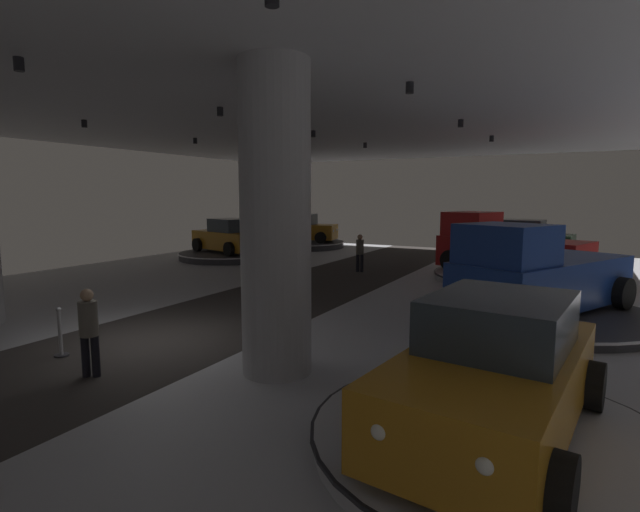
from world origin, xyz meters
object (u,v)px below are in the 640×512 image
at_px(pickup_truck_far_right, 503,248).
at_px(display_platform_deep_left, 302,244).
at_px(display_platform_near_right, 491,439).
at_px(visitor_walking_near, 360,251).
at_px(display_car_deep_right, 524,239).
at_px(display_platform_far_right, 510,276).
at_px(visitor_walking_far, 89,327).
at_px(pickup_truck_mid_right, 536,276).
at_px(display_car_far_left, 229,237).
at_px(display_platform_far_left, 229,255).
at_px(display_car_near_right, 494,371).
at_px(display_platform_deep_right, 524,258).
at_px(display_car_deep_left, 302,229).
at_px(column_right, 276,221).
at_px(display_platform_mid_right, 541,314).

relative_size(pickup_truck_far_right, display_platform_deep_left, 1.08).
height_order(display_platform_near_right, display_platform_deep_left, display_platform_deep_left).
height_order(pickup_truck_far_right, visitor_walking_near, pickup_truck_far_right).
distance_m(display_car_deep_right, display_platform_far_right, 5.73).
relative_size(display_car_deep_right, display_platform_far_right, 0.77).
height_order(visitor_walking_near, visitor_walking_far, same).
distance_m(display_car_deep_right, pickup_truck_mid_right, 11.78).
bearing_deg(display_car_far_left, pickup_truck_mid_right, -21.98).
bearing_deg(display_car_deep_right, pickup_truck_mid_right, -83.33).
relative_size(pickup_truck_far_right, visitor_walking_far, 3.58).
bearing_deg(display_platform_far_left, display_platform_far_right, 0.42).
height_order(display_car_near_right, visitor_walking_far, display_car_near_right).
height_order(display_platform_deep_left, visitor_walking_far, visitor_walking_far).
relative_size(display_platform_deep_left, visitor_walking_far, 3.31).
distance_m(display_platform_deep_right, display_car_near_right, 18.87).
distance_m(display_car_far_left, display_car_deep_left, 6.48).
height_order(display_car_deep_right, visitor_walking_far, display_car_deep_right).
bearing_deg(display_car_deep_left, display_car_far_left, -94.13).
relative_size(column_right, display_platform_mid_right, 0.97).
relative_size(display_car_far_left, pickup_truck_mid_right, 0.80).
height_order(display_platform_deep_right, visitor_walking_far, visitor_walking_far).
relative_size(pickup_truck_mid_right, visitor_walking_near, 3.57).
bearing_deg(display_car_deep_left, display_car_near_right, -53.79).
bearing_deg(visitor_walking_far, display_car_deep_right, 75.01).
relative_size(display_platform_far_left, visitor_walking_far, 3.21).
bearing_deg(display_car_far_left, display_car_deep_left, 85.87).
xyz_separation_m(display_platform_near_right, visitor_walking_far, (-6.65, -0.78, 0.76)).
distance_m(display_car_far_left, visitor_walking_far, 16.05).
distance_m(display_platform_far_left, display_platform_deep_left, 6.48).
height_order(pickup_truck_far_right, visitor_walking_far, pickup_truck_far_right).
relative_size(display_car_near_right, display_platform_deep_left, 0.83).
xyz_separation_m(display_platform_far_right, display_platform_mid_right, (1.43, -5.76, -0.01)).
distance_m(display_car_far_left, display_car_near_right, 19.69).
xyz_separation_m(column_right, display_car_deep_left, (-10.39, 18.52, -1.61)).
bearing_deg(display_platform_far_left, display_platform_near_right, -41.52).
relative_size(display_car_far_left, display_car_deep_left, 1.01).
height_order(pickup_truck_far_right, display_car_deep_left, pickup_truck_far_right).
relative_size(display_car_near_right, display_car_deep_left, 0.97).
height_order(display_platform_near_right, display_car_near_right, display_car_near_right).
bearing_deg(pickup_truck_far_right, display_car_far_left, -179.06).
bearing_deg(visitor_walking_far, display_car_far_left, 120.30).
relative_size(display_platform_near_right, display_platform_mid_right, 0.81).
bearing_deg(display_platform_deep_left, display_platform_far_right, -26.21).
xyz_separation_m(display_platform_far_right, pickup_truck_far_right, (-0.30, 0.11, 1.05)).
xyz_separation_m(display_platform_far_right, display_platform_deep_left, (-12.93, 6.36, 0.06)).
relative_size(display_platform_far_right, visitor_walking_near, 3.57).
xyz_separation_m(pickup_truck_mid_right, visitor_walking_near, (-7.14, 5.15, -0.27)).
height_order(display_platform_near_right, visitor_walking_far, visitor_walking_far).
xyz_separation_m(column_right, display_car_near_right, (3.90, -0.99, -1.73)).
bearing_deg(display_platform_near_right, display_platform_far_right, 95.72).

